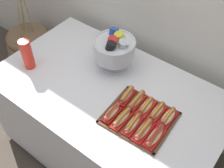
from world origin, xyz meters
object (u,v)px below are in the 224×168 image
Objects in this scene: buffet_table at (109,121)px; hot_dog_7 at (146,106)px; punch_bowl at (115,49)px; floor_vase at (32,54)px; hot_dog_9 at (168,117)px; hot_dog_2 at (133,124)px; hot_dog_6 at (136,101)px; hot_dog_8 at (157,112)px; hot_dog_1 at (122,118)px; cup_stack at (27,54)px; hot_dog_3 at (143,130)px; serving_tray at (139,118)px; hot_dog_4 at (155,137)px; hot_dog_0 at (112,113)px; hot_dog_5 at (126,96)px.

buffet_table is 0.50m from hot_dog_7.
floor_vase is at bearing 176.39° from punch_bowl.
hot_dog_9 is 0.60m from punch_bowl.
hot_dog_2 is 0.93× the size of hot_dog_6.
hot_dog_1 is at bearing -129.28° from hot_dog_8.
hot_dog_8 is (0.15, 0.01, -0.00)m from hot_dog_6.
cup_stack is (-0.89, -0.18, 0.08)m from hot_dog_7.
hot_dog_3 is 1.12× the size of hot_dog_9.
hot_dog_4 reaches higher than serving_tray.
punch_bowl reaches higher than hot_dog_6.
hot_dog_7 reaches higher than serving_tray.
buffet_table is 0.79m from cup_stack.
serving_tray is at bearing -34.64° from punch_bowl.
punch_bowl is at bearing 138.53° from hot_dog_2.
hot_dog_4 reaches higher than buffet_table.
hot_dog_3 is at bearing -87.01° from hot_dog_8.
hot_dog_3 is at bearing -177.01° from hot_dog_4.
hot_dog_9 is (0.15, 0.01, 0.00)m from hot_dog_7.
serving_tray is at bearing -87.01° from hot_dog_7.
floor_vase is 6.40× the size of hot_dog_7.
floor_vase is at bearing 170.64° from hot_dog_8.
hot_dog_9 is 0.69× the size of cup_stack.
hot_dog_6 reaches higher than hot_dog_2.
hot_dog_7 is 0.15m from hot_dog_9.
hot_dog_4 is at bearing -18.51° from buffet_table.
hot_dog_8 is (0.38, 0.01, 0.41)m from buffet_table.
punch_bowl is at bearing 147.62° from hot_dog_4.
hot_dog_6 is at bearing -177.01° from hot_dog_7.
hot_dog_9 is at bearing 50.72° from hot_dog_2.
hot_dog_1 reaches higher than hot_dog_6.
hot_dog_8 is 0.54× the size of punch_bowl.
buffet_table is 3.80× the size of serving_tray.
hot_dog_8 is 0.08m from hot_dog_9.
buffet_table is 0.61m from hot_dog_9.
buffet_table is at bearing 165.46° from serving_tray.
hot_dog_7 is at bearing 0.62° from buffet_table.
hot_dog_4 is (0.30, 0.02, -0.00)m from hot_dog_0.
floor_vase is 4.54× the size of cup_stack.
floor_vase is 3.56× the size of punch_bowl.
hot_dog_0 is 0.15m from hot_dog_2.
hot_dog_4 is at bearing 2.99° from hot_dog_0.
hot_dog_1 is at bearing -62.57° from hot_dog_5.
punch_bowl is (-0.33, 0.20, 0.13)m from hot_dog_6.
hot_dog_3 is at bearing -44.74° from hot_dog_6.
floor_vase is at bearing 167.16° from serving_tray.
hot_dog_1 is at bearing -177.01° from hot_dog_3.
hot_dog_6 is at bearing 2.99° from hot_dog_5.
hot_dog_8 is (-0.01, 0.16, -0.00)m from hot_dog_3.
buffet_table is at bearing -12.42° from floor_vase.
hot_dog_2 is (0.07, 0.00, -0.00)m from hot_dog_1.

